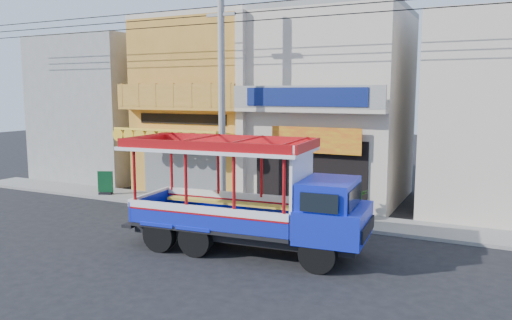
% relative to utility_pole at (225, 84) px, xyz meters
% --- Properties ---
extents(ground, '(90.00, 90.00, 0.00)m').
position_rel_utility_pole_xyz_m(ground, '(0.85, -3.30, -5.03)').
color(ground, black).
rests_on(ground, ground).
extents(sidewalk, '(30.00, 2.00, 0.12)m').
position_rel_utility_pole_xyz_m(sidewalk, '(0.85, 0.70, -4.97)').
color(sidewalk, slate).
rests_on(sidewalk, ground).
extents(shophouse_left, '(6.00, 7.50, 8.24)m').
position_rel_utility_pole_xyz_m(shophouse_left, '(-3.15, 4.66, -0.92)').
color(shophouse_left, '#B37A27').
rests_on(shophouse_left, ground).
extents(shophouse_right, '(6.00, 6.75, 8.24)m').
position_rel_utility_pole_xyz_m(shophouse_right, '(2.85, 4.66, -0.93)').
color(shophouse_right, beige).
rests_on(shophouse_right, ground).
extents(party_pilaster, '(0.35, 0.30, 8.00)m').
position_rel_utility_pole_xyz_m(party_pilaster, '(-0.15, 1.55, -1.03)').
color(party_pilaster, beige).
rests_on(party_pilaster, ground).
extents(filler_building_left, '(6.00, 6.00, 7.60)m').
position_rel_utility_pole_xyz_m(filler_building_left, '(-10.15, 4.70, -1.23)').
color(filler_building_left, gray).
rests_on(filler_building_left, ground).
extents(filler_building_right, '(6.00, 6.00, 7.60)m').
position_rel_utility_pole_xyz_m(filler_building_right, '(9.85, 4.70, -1.23)').
color(filler_building_right, beige).
rests_on(filler_building_right, ground).
extents(utility_pole, '(28.00, 0.26, 9.00)m').
position_rel_utility_pole_xyz_m(utility_pole, '(0.00, 0.00, 0.00)').
color(utility_pole, gray).
rests_on(utility_pole, ground).
extents(songthaew_truck, '(7.40, 2.89, 3.38)m').
position_rel_utility_pole_xyz_m(songthaew_truck, '(3.38, -3.82, -3.40)').
color(songthaew_truck, black).
rests_on(songthaew_truck, ground).
extents(green_sign, '(0.67, 0.51, 1.06)m').
position_rel_utility_pole_xyz_m(green_sign, '(-6.47, 0.33, -4.47)').
color(green_sign, black).
rests_on(green_sign, sidewalk).
extents(potted_plant_a, '(1.22, 1.17, 1.05)m').
position_rel_utility_pole_xyz_m(potted_plant_a, '(4.43, 0.95, -4.39)').
color(potted_plant_a, '#225919').
rests_on(potted_plant_a, sidewalk).
extents(potted_plant_b, '(0.67, 0.72, 1.05)m').
position_rel_utility_pole_xyz_m(potted_plant_b, '(2.80, 0.78, -4.39)').
color(potted_plant_b, '#225919').
rests_on(potted_plant_b, sidewalk).
extents(potted_plant_c, '(0.80, 0.80, 1.10)m').
position_rel_utility_pole_xyz_m(potted_plant_c, '(5.09, 0.98, -4.36)').
color(potted_plant_c, '#225919').
rests_on(potted_plant_c, sidewalk).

